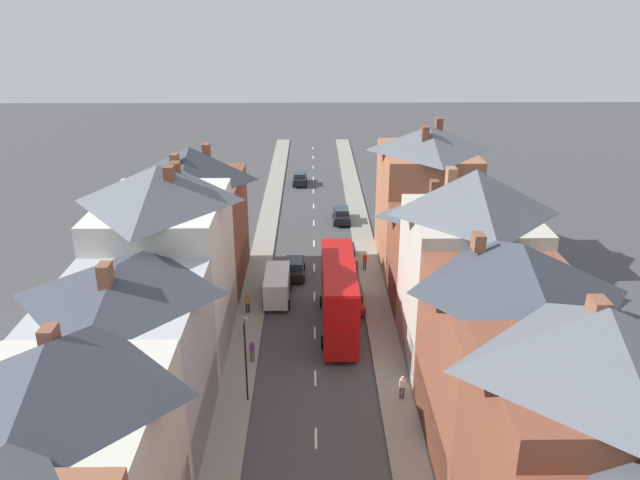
{
  "coord_description": "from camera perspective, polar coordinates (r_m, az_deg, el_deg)",
  "views": [
    {
      "loc": [
        -0.14,
        -17.07,
        23.8
      ],
      "look_at": [
        0.57,
        37.9,
        1.99
      ],
      "focal_mm": 35.0,
      "sensor_mm": 36.0,
      "label": 1
    }
  ],
  "objects": [
    {
      "name": "pavement_right",
      "position": [
        60.2,
        4.32,
        -1.64
      ],
      "size": [
        2.2,
        104.0,
        0.14
      ],
      "primitive_type": "cube",
      "color": "gray",
      "rests_on": "ground"
    },
    {
      "name": "pavement_left",
      "position": [
        60.17,
        -5.41,
        -1.69
      ],
      "size": [
        2.2,
        104.0,
        0.14
      ],
      "primitive_type": "cube",
      "color": "gray",
      "rests_on": "ground"
    },
    {
      "name": "car_near_silver",
      "position": [
        50.87,
        3.01,
        -5.28
      ],
      "size": [
        1.9,
        4.59,
        1.58
      ],
      "color": "maroon",
      "rests_on": "ground"
    },
    {
      "name": "car_parked_right_a",
      "position": [
        59.1,
        2.46,
        -1.27
      ],
      "size": [
        1.9,
        4.35,
        1.61
      ],
      "color": "gray",
      "rests_on": "ground"
    },
    {
      "name": "double_decker_bus_lead",
      "position": [
        46.81,
        1.71,
        -5.0
      ],
      "size": [
        2.74,
        10.8,
        5.3
      ],
      "color": "#B70F0F",
      "rests_on": "ground"
    },
    {
      "name": "car_near_blue",
      "position": [
        56.17,
        -2.37,
        -2.52
      ],
      "size": [
        1.9,
        4.4,
        1.65
      ],
      "color": "black",
      "rests_on": "ground"
    },
    {
      "name": "terrace_row_right",
      "position": [
        38.29,
        15.09,
        -6.45
      ],
      "size": [
        8.0,
        53.61,
        13.67
      ],
      "color": "brown",
      "rests_on": "ground"
    },
    {
      "name": "street_lamp",
      "position": [
        38.92,
        -6.8,
        -10.42
      ],
      "size": [
        0.2,
        1.12,
        5.5
      ],
      "color": "black",
      "rests_on": "ground"
    },
    {
      "name": "terrace_row_left",
      "position": [
        36.55,
        -16.77,
        -8.42
      ],
      "size": [
        8.0,
        50.84,
        13.58
      ],
      "color": "brown",
      "rests_on": "ground"
    },
    {
      "name": "delivery_van",
      "position": [
        51.78,
        -3.95,
        -4.12
      ],
      "size": [
        2.2,
        5.2,
        2.41
      ],
      "color": "white",
      "rests_on": "ground"
    },
    {
      "name": "pedestrian_far_left",
      "position": [
        49.87,
        -6.65,
        -5.68
      ],
      "size": [
        0.36,
        0.22,
        1.61
      ],
      "color": "#23232D",
      "rests_on": "pavement_left"
    },
    {
      "name": "pedestrian_mid_right",
      "position": [
        43.63,
        -6.24,
        -9.96
      ],
      "size": [
        0.36,
        0.22,
        1.61
      ],
      "color": "brown",
      "rests_on": "pavement_left"
    },
    {
      "name": "car_mid_white",
      "position": [
        83.45,
        -1.86,
        5.66
      ],
      "size": [
        1.9,
        4.21,
        1.69
      ],
      "color": "black",
      "rests_on": "ground"
    },
    {
      "name": "pedestrian_mid_left",
      "position": [
        40.18,
        7.53,
        -13.09
      ],
      "size": [
        0.36,
        0.22,
        1.61
      ],
      "color": "#3D4256",
      "rests_on": "pavement_right"
    },
    {
      "name": "car_mid_black",
      "position": [
        69.37,
        1.98,
        2.31
      ],
      "size": [
        1.9,
        4.22,
        1.7
      ],
      "color": "black",
      "rests_on": "ground"
    },
    {
      "name": "pedestrian_far_right",
      "position": [
        57.18,
        4.12,
        -1.88
      ],
      "size": [
        0.36,
        0.22,
        1.61
      ],
      "color": "#3D4256",
      "rests_on": "pavement_right"
    },
    {
      "name": "centre_line_dashes",
      "position": [
        58.16,
        -0.54,
        -2.51
      ],
      "size": [
        0.14,
        97.8,
        0.01
      ],
      "color": "silver",
      "rests_on": "ground"
    }
  ]
}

